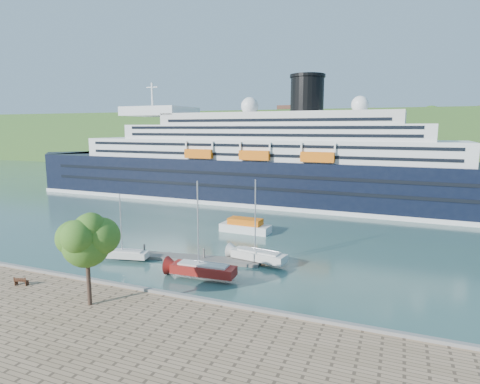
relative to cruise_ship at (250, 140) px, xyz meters
name	(u,v)px	position (x,y,z in m)	size (l,w,h in m)	color
ground	(128,296)	(7.78, -55.85, -14.14)	(400.00, 400.00, 0.00)	#30564E
far_hillside	(339,140)	(7.78, 89.15, -2.14)	(400.00, 50.00, 24.00)	#316227
quay_coping	(127,286)	(7.78, -56.05, -12.99)	(220.00, 0.50, 0.30)	slate
cruise_ship	(250,140)	(0.00, 0.00, 0.00)	(125.97, 18.34, 28.29)	black
park_bench	(21,281)	(-2.59, -59.56, -12.68)	(1.46, 0.60, 0.93)	#462514
promenade_tree	(87,255)	(7.21, -60.59, -8.49)	(5.63, 5.63, 9.32)	#326A1C
floating_pontoon	(189,258)	(7.93, -43.56, -13.94)	(18.68, 2.28, 0.42)	#68635D
sailboat_white_near	(124,229)	(0.59, -46.91, -10.00)	(6.42, 1.78, 8.29)	silver
sailboat_red	(203,233)	(12.75, -48.82, -8.82)	(8.25, 2.29, 10.65)	maroon
sailboat_white_far	(259,224)	(16.86, -41.61, -9.06)	(7.88, 2.19, 10.17)	silver
tender_launch	(245,225)	(9.70, -27.81, -12.99)	(8.36, 2.86, 2.31)	orange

